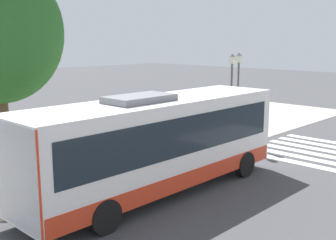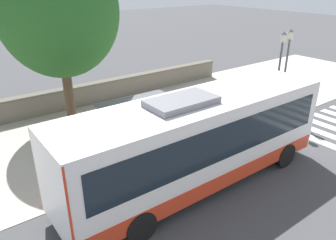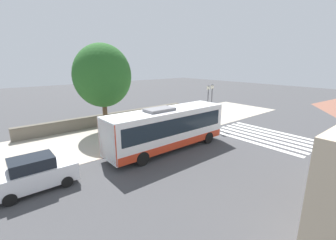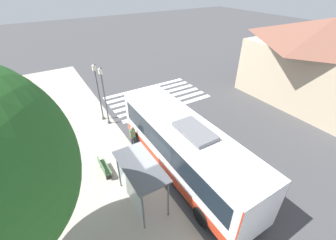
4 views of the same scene
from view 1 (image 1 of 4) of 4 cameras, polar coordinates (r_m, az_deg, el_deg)
The scene contains 9 objects.
ground_plane at distance 16.31m, azimuth -4.77°, elevation -8.14°, with size 120.00×120.00×0.00m, color #424244.
sidewalk_plaza at distance 19.76m, azimuth -13.51°, elevation -4.99°, with size 9.00×44.00×0.02m.
stone_wall at distance 23.04m, azimuth -19.08°, elevation -1.47°, with size 0.60×20.00×1.24m.
bus at distance 14.45m, azimuth -1.55°, elevation -3.04°, with size 2.69×10.41×3.52m.
bus_shelter at distance 16.38m, azimuth -10.77°, elevation -0.84°, with size 1.59×3.21×2.46m.
pedestrian at distance 18.29m, azimuth 3.03°, elevation -2.81°, with size 0.34×0.22×1.68m.
bench at distance 19.19m, azimuth -5.22°, elevation -3.78°, with size 0.40×1.45×0.88m.
street_lamp_near at distance 21.89m, azimuth 9.45°, elevation 3.99°, with size 0.28×0.28×4.66m.
street_lamp_far at distance 21.11m, azimuth 8.57°, elevation 3.72°, with size 0.28×0.28×4.63m.
Camera 1 is at (11.58, -10.20, 5.27)m, focal length 45.00 mm.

